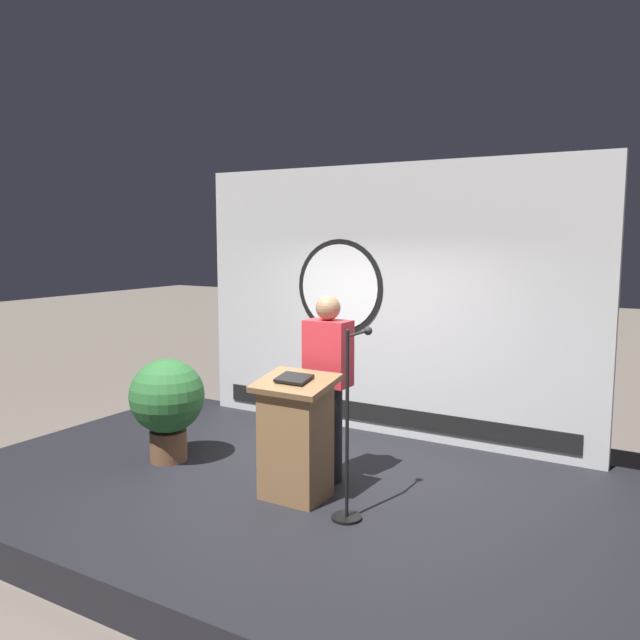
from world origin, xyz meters
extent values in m
plane|color=#6B6056|center=(0.00, 0.00, 0.00)|extent=(40.00, 40.00, 0.00)
cube|color=black|center=(0.00, 0.00, 0.15)|extent=(6.40, 4.00, 0.30)
cube|color=silver|center=(0.00, 1.85, 1.78)|extent=(4.67, 0.10, 2.97)
cylinder|color=black|center=(-0.56, 1.80, 1.92)|extent=(1.08, 0.02, 1.08)
cylinder|color=white|center=(-0.56, 1.79, 1.92)|extent=(0.97, 0.02, 0.97)
cube|color=black|center=(0.00, 1.79, 0.52)|extent=(4.20, 0.02, 0.20)
cube|color=olive|center=(0.15, -0.22, 0.78)|extent=(0.52, 0.40, 0.96)
cube|color=olive|center=(0.15, -0.22, 1.29)|extent=(0.64, 0.50, 0.14)
cube|color=black|center=(0.15, -0.24, 1.34)|extent=(0.28, 0.20, 0.06)
cylinder|color=black|center=(0.18, 0.26, 0.74)|extent=(0.26, 0.26, 0.88)
cube|color=red|center=(0.18, 0.26, 1.47)|extent=(0.40, 0.24, 0.59)
sphere|color=#997051|center=(0.18, 0.26, 1.87)|extent=(0.22, 0.22, 0.22)
cylinder|color=black|center=(0.72, -0.37, 0.31)|extent=(0.24, 0.24, 0.02)
cylinder|color=black|center=(0.72, -0.37, 1.05)|extent=(0.03, 0.03, 1.50)
cylinder|color=black|center=(0.72, -0.20, 1.75)|extent=(0.02, 0.34, 0.02)
sphere|color=#262626|center=(0.72, -0.03, 1.75)|extent=(0.07, 0.07, 0.07)
cylinder|color=brown|center=(-1.43, -0.08, 0.45)|extent=(0.36, 0.36, 0.30)
sphere|color=#2D6B33|center=(-1.43, -0.08, 0.95)|extent=(0.73, 0.73, 0.73)
camera|label=1|loc=(3.06, -4.67, 2.51)|focal=36.88mm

